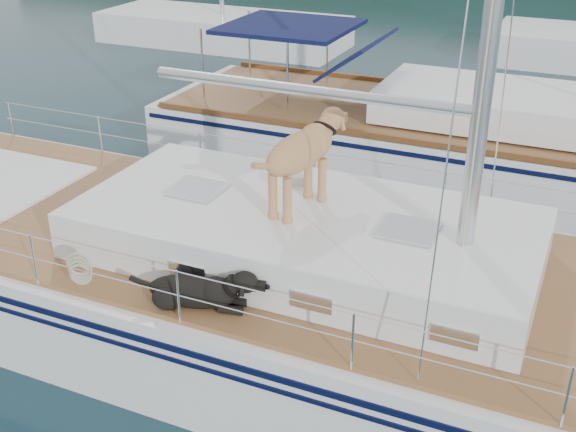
% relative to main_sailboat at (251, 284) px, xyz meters
% --- Properties ---
extents(ground, '(120.00, 120.00, 0.00)m').
position_rel_main_sailboat_xyz_m(ground, '(-0.10, 0.00, -0.68)').
color(ground, black).
rests_on(ground, ground).
extents(main_sailboat, '(12.00, 3.86, 14.01)m').
position_rel_main_sailboat_xyz_m(main_sailboat, '(0.00, 0.00, 0.00)').
color(main_sailboat, white).
rests_on(main_sailboat, ground).
extents(neighbor_sailboat, '(11.00, 3.50, 13.30)m').
position_rel_main_sailboat_xyz_m(neighbor_sailboat, '(1.10, 6.14, -0.06)').
color(neighbor_sailboat, white).
rests_on(neighbor_sailboat, ground).
extents(bg_boat_west, '(8.00, 3.00, 11.65)m').
position_rel_main_sailboat_xyz_m(bg_boat_west, '(-8.10, 14.00, -0.24)').
color(bg_boat_west, white).
rests_on(bg_boat_west, ground).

